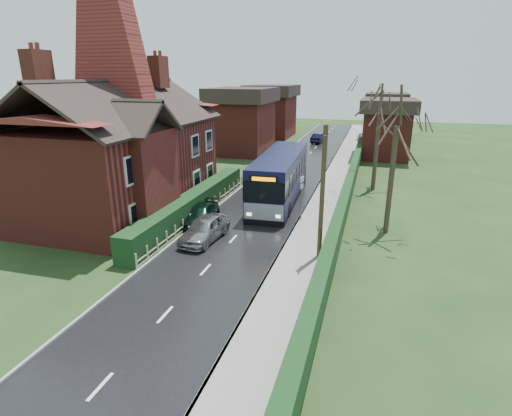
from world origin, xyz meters
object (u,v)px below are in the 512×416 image
(brick_house, at_px, (122,148))
(telegraph_pole, at_px, (322,194))
(bus_stop_sign, at_px, (302,192))
(bus, at_px, (280,177))
(car_silver, at_px, (205,229))
(car_green, at_px, (200,215))

(brick_house, relative_size, telegraph_pole, 2.14)
(brick_house, xyz_separation_m, bus_stop_sign, (11.93, 1.22, -2.38))
(bus, relative_size, telegraph_pole, 1.72)
(car_silver, distance_m, telegraph_pole, 7.17)
(car_silver, height_order, bus_stop_sign, bus_stop_sign)
(car_silver, distance_m, bus_stop_sign, 6.69)
(car_silver, xyz_separation_m, bus_stop_sign, (4.70, 4.57, 1.30))
(car_green, bearing_deg, telegraph_pole, -22.45)
(car_green, bearing_deg, brick_house, 168.80)
(car_green, height_order, bus_stop_sign, bus_stop_sign)
(car_silver, bearing_deg, telegraph_pole, 0.00)
(brick_house, xyz_separation_m, telegraph_pole, (13.83, -3.89, -0.92))
(brick_house, relative_size, bus_stop_sign, 4.81)
(brick_house, bearing_deg, car_silver, -24.83)
(bus, height_order, car_silver, bus)
(car_silver, height_order, telegraph_pole, telegraph_pole)
(bus, bearing_deg, car_green, -123.33)
(brick_house, bearing_deg, bus, 29.73)
(car_green, height_order, telegraph_pole, telegraph_pole)
(car_silver, height_order, car_green, car_silver)
(bus, distance_m, telegraph_pole, 10.42)
(bus, bearing_deg, bus_stop_sign, -63.61)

